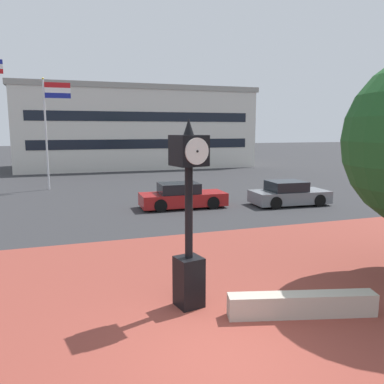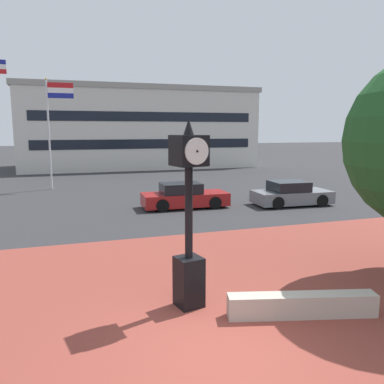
% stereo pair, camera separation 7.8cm
% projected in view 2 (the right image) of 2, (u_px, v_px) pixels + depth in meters
% --- Properties ---
extents(ground_plane, '(200.00, 200.00, 0.00)m').
position_uv_depth(ground_plane, '(219.00, 352.00, 7.07)').
color(ground_plane, '#2D2D30').
extents(plaza_brick_paving, '(44.00, 11.87, 0.01)m').
position_uv_depth(plaza_brick_paving, '(187.00, 306.00, 8.89)').
color(plaza_brick_paving, brown).
rests_on(plaza_brick_paving, ground).
extents(planter_wall, '(3.20, 1.20, 0.50)m').
position_uv_depth(planter_wall, '(302.00, 305.00, 8.38)').
color(planter_wall, '#ADA393').
rests_on(planter_wall, ground).
extents(street_clock, '(0.78, 0.82, 4.21)m').
position_uv_depth(street_clock, '(189.00, 219.00, 8.61)').
color(street_clock, black).
rests_on(street_clock, ground).
extents(car_street_near, '(4.15, 2.12, 1.28)m').
position_uv_depth(car_street_near, '(291.00, 194.00, 20.78)').
color(car_street_near, slate).
rests_on(car_street_near, ground).
extents(car_street_far, '(4.42, 1.91, 1.28)m').
position_uv_depth(car_street_far, '(184.00, 197.00, 20.08)').
color(car_street_far, maroon).
rests_on(car_street_far, ground).
extents(flagpole_secondary, '(1.74, 0.14, 7.28)m').
position_uv_depth(flagpole_secondary, '(52.00, 123.00, 25.67)').
color(flagpole_secondary, silver).
rests_on(flagpole_secondary, ground).
extents(civic_building, '(24.21, 10.32, 8.30)m').
position_uv_depth(civic_building, '(138.00, 128.00, 42.32)').
color(civic_building, beige).
rests_on(civic_building, ground).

